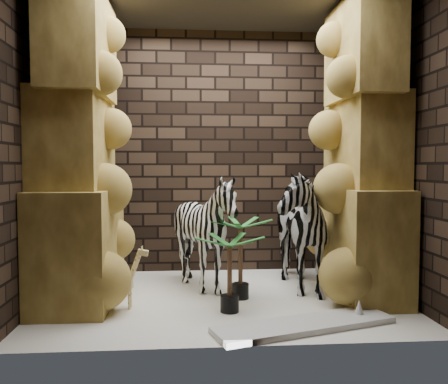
{
  "coord_description": "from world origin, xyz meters",
  "views": [
    {
      "loc": [
        -0.34,
        -4.54,
        1.32
      ],
      "look_at": [
        0.03,
        0.15,
        1.06
      ],
      "focal_mm": 37.0,
      "sensor_mm": 36.0,
      "label": 1
    }
  ],
  "objects": [
    {
      "name": "rock_pillar_left",
      "position": [
        -1.4,
        0.0,
        1.5
      ],
      "size": [
        0.68,
        1.3,
        3.0
      ],
      "primitive_type": null,
      "color": "tan",
      "rests_on": "floor"
    },
    {
      "name": "wall_front",
      "position": [
        0.0,
        -1.25,
        1.5
      ],
      "size": [
        3.5,
        0.0,
        3.5
      ],
      "primitive_type": "plane",
      "rotation": [
        -1.57,
        0.0,
        0.0
      ],
      "color": "black",
      "rests_on": "ground"
    },
    {
      "name": "wall_back",
      "position": [
        0.0,
        1.25,
        1.5
      ],
      "size": [
        3.5,
        0.0,
        3.5
      ],
      "primitive_type": "plane",
      "rotation": [
        1.57,
        0.0,
        0.0
      ],
      "color": "black",
      "rests_on": "ground"
    },
    {
      "name": "wall_right",
      "position": [
        1.75,
        0.0,
        1.5
      ],
      "size": [
        0.0,
        3.0,
        3.0
      ],
      "primitive_type": "plane",
      "rotation": [
        1.57,
        0.0,
        -1.57
      ],
      "color": "black",
      "rests_on": "ground"
    },
    {
      "name": "zebra_left",
      "position": [
        -0.16,
        0.29,
        0.56
      ],
      "size": [
        1.35,
        1.49,
        1.11
      ],
      "primitive_type": "imported",
      "rotation": [
        0.0,
        0.0,
        -0.36
      ],
      "color": "white",
      "rests_on": "floor"
    },
    {
      "name": "rock_pillar_right",
      "position": [
        1.42,
        0.0,
        1.5
      ],
      "size": [
        0.58,
        1.25,
        3.0
      ],
      "primitive_type": null,
      "color": "tan",
      "rests_on": "floor"
    },
    {
      "name": "floor",
      "position": [
        0.0,
        0.0,
        0.0
      ],
      "size": [
        3.5,
        3.5,
        0.0
      ],
      "primitive_type": "plane",
      "color": "white",
      "rests_on": "ground"
    },
    {
      "name": "surfboard",
      "position": [
        0.61,
        -0.9,
        0.03
      ],
      "size": [
        1.59,
        0.83,
        0.05
      ],
      "primitive_type": "cube",
      "rotation": [
        0.0,
        0.0,
        0.31
      ],
      "color": "silver",
      "rests_on": "floor"
    },
    {
      "name": "giraffe_toy",
      "position": [
        -0.96,
        -0.26,
        0.3
      ],
      "size": [
        0.32,
        0.14,
        0.6
      ],
      "primitive_type": null,
      "rotation": [
        0.0,
        0.0,
        -0.11
      ],
      "color": "beige",
      "rests_on": "floor"
    },
    {
      "name": "wall_left",
      "position": [
        -1.75,
        0.0,
        1.5
      ],
      "size": [
        0.0,
        3.0,
        3.0
      ],
      "primitive_type": "plane",
      "rotation": [
        1.57,
        0.0,
        1.57
      ],
      "color": "black",
      "rests_on": "ground"
    },
    {
      "name": "zebra_right",
      "position": [
        0.76,
        0.34,
        0.75
      ],
      "size": [
        0.79,
        1.32,
        1.5
      ],
      "primitive_type": "imported",
      "rotation": [
        0.0,
        0.0,
        0.08
      ],
      "color": "white",
      "rests_on": "floor"
    },
    {
      "name": "palm_back",
      "position": [
        0.03,
        -0.43,
        0.35
      ],
      "size": [
        0.36,
        0.36,
        0.71
      ],
      "primitive_type": null,
      "color": "#226433",
      "rests_on": "floor"
    },
    {
      "name": "palm_front",
      "position": [
        0.18,
        -0.02,
        0.41
      ],
      "size": [
        0.36,
        0.36,
        0.82
      ],
      "primitive_type": null,
      "color": "#226433",
      "rests_on": "floor"
    }
  ]
}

